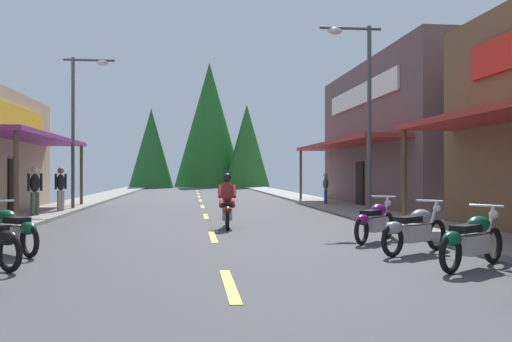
{
  "coord_description": "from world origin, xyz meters",
  "views": [
    {
      "loc": [
        -0.54,
        0.96,
        1.59
      ],
      "look_at": [
        3.26,
        33.84,
        1.68
      ],
      "focal_mm": 39.64,
      "sensor_mm": 36.0,
      "label": 1
    }
  ],
  "objects_px": {
    "streetlamp_right": "(360,94)",
    "rider_cruising_lead": "(227,205)",
    "pedestrian_by_shop": "(35,188)",
    "motorcycle_parked_right_4": "(375,220)",
    "motorcycle_parked_left_4": "(11,229)",
    "pedestrian_waiting": "(61,187)",
    "motorcycle_parked_right_3": "(414,229)",
    "pedestrian_browsing": "(326,187)",
    "motorcycle_parked_right_2": "(472,239)",
    "streetlamp_left": "(81,111)"
  },
  "relations": [
    {
      "from": "streetlamp_right",
      "to": "rider_cruising_lead",
      "type": "distance_m",
      "value": 6.25
    },
    {
      "from": "rider_cruising_lead",
      "to": "pedestrian_by_shop",
      "type": "height_order",
      "value": "pedestrian_by_shop"
    },
    {
      "from": "motorcycle_parked_right_4",
      "to": "motorcycle_parked_left_4",
      "type": "relative_size",
      "value": 1.01
    },
    {
      "from": "rider_cruising_lead",
      "to": "pedestrian_waiting",
      "type": "height_order",
      "value": "pedestrian_waiting"
    },
    {
      "from": "motorcycle_parked_right_3",
      "to": "pedestrian_by_shop",
      "type": "bearing_deg",
      "value": 100.99
    },
    {
      "from": "motorcycle_parked_right_3",
      "to": "pedestrian_browsing",
      "type": "distance_m",
      "value": 15.8
    },
    {
      "from": "motorcycle_parked_right_2",
      "to": "pedestrian_waiting",
      "type": "bearing_deg",
      "value": 88.5
    },
    {
      "from": "pedestrian_browsing",
      "to": "pedestrian_by_shop",
      "type": "bearing_deg",
      "value": -142.2
    },
    {
      "from": "pedestrian_waiting",
      "to": "rider_cruising_lead",
      "type": "bearing_deg",
      "value": 168.65
    },
    {
      "from": "streetlamp_right",
      "to": "pedestrian_browsing",
      "type": "relative_size",
      "value": 4.14
    },
    {
      "from": "motorcycle_parked_right_4",
      "to": "motorcycle_parked_left_4",
      "type": "distance_m",
      "value": 7.74
    },
    {
      "from": "motorcycle_parked_right_2",
      "to": "pedestrian_browsing",
      "type": "bearing_deg",
      "value": 47.56
    },
    {
      "from": "streetlamp_right",
      "to": "pedestrian_by_shop",
      "type": "relative_size",
      "value": 3.6
    },
    {
      "from": "rider_cruising_lead",
      "to": "pedestrian_by_shop",
      "type": "bearing_deg",
      "value": 60.22
    },
    {
      "from": "rider_cruising_lead",
      "to": "pedestrian_browsing",
      "type": "relative_size",
      "value": 1.36
    },
    {
      "from": "motorcycle_parked_left_4",
      "to": "motorcycle_parked_right_3",
      "type": "bearing_deg",
      "value": -137.88
    },
    {
      "from": "motorcycle_parked_right_3",
      "to": "pedestrian_by_shop",
      "type": "relative_size",
      "value": 1.01
    },
    {
      "from": "motorcycle_parked_right_4",
      "to": "pedestrian_browsing",
      "type": "relative_size",
      "value": 1.06
    },
    {
      "from": "motorcycle_parked_right_2",
      "to": "motorcycle_parked_right_3",
      "type": "xyz_separation_m",
      "value": [
        -0.26,
        1.77,
        0.0
      ]
    },
    {
      "from": "pedestrian_by_shop",
      "to": "rider_cruising_lead",
      "type": "bearing_deg",
      "value": -169.79
    },
    {
      "from": "streetlamp_right",
      "to": "pedestrian_by_shop",
      "type": "bearing_deg",
      "value": 170.48
    },
    {
      "from": "motorcycle_parked_right_2",
      "to": "pedestrian_by_shop",
      "type": "height_order",
      "value": "pedestrian_by_shop"
    },
    {
      "from": "motorcycle_parked_right_2",
      "to": "pedestrian_waiting",
      "type": "xyz_separation_m",
      "value": [
        -9.6,
        13.62,
        0.56
      ]
    },
    {
      "from": "motorcycle_parked_left_4",
      "to": "pedestrian_browsing",
      "type": "height_order",
      "value": "pedestrian_browsing"
    },
    {
      "from": "streetlamp_left",
      "to": "motorcycle_parked_right_4",
      "type": "bearing_deg",
      "value": -53.0
    },
    {
      "from": "streetlamp_left",
      "to": "pedestrian_waiting",
      "type": "xyz_separation_m",
      "value": [
        -0.42,
        -1.73,
        -3.1
      ]
    },
    {
      "from": "pedestrian_browsing",
      "to": "motorcycle_parked_right_4",
      "type": "bearing_deg",
      "value": -88.62
    },
    {
      "from": "streetlamp_left",
      "to": "motorcycle_parked_right_3",
      "type": "bearing_deg",
      "value": -56.69
    },
    {
      "from": "motorcycle_parked_right_2",
      "to": "motorcycle_parked_right_4",
      "type": "bearing_deg",
      "value": 59.76
    },
    {
      "from": "streetlamp_left",
      "to": "motorcycle_parked_right_4",
      "type": "xyz_separation_m",
      "value": [
        8.76,
        -11.63,
        -3.65
      ]
    },
    {
      "from": "streetlamp_right",
      "to": "pedestrian_waiting",
      "type": "relative_size",
      "value": 3.64
    },
    {
      "from": "motorcycle_parked_left_4",
      "to": "motorcycle_parked_right_4",
      "type": "bearing_deg",
      "value": -123.55
    },
    {
      "from": "motorcycle_parked_right_2",
      "to": "rider_cruising_lead",
      "type": "distance_m",
      "value": 8.1
    },
    {
      "from": "streetlamp_left",
      "to": "pedestrian_by_shop",
      "type": "relative_size",
      "value": 3.53
    },
    {
      "from": "rider_cruising_lead",
      "to": "pedestrian_browsing",
      "type": "bearing_deg",
      "value": -24.74
    },
    {
      "from": "pedestrian_by_shop",
      "to": "pedestrian_browsing",
      "type": "height_order",
      "value": "pedestrian_by_shop"
    },
    {
      "from": "motorcycle_parked_left_4",
      "to": "pedestrian_waiting",
      "type": "bearing_deg",
      "value": -34.21
    },
    {
      "from": "motorcycle_parked_right_3",
      "to": "pedestrian_waiting",
      "type": "relative_size",
      "value": 1.02
    },
    {
      "from": "streetlamp_left",
      "to": "motorcycle_parked_right_2",
      "type": "height_order",
      "value": "streetlamp_left"
    },
    {
      "from": "streetlamp_right",
      "to": "pedestrian_waiting",
      "type": "distance_m",
      "value": 11.83
    },
    {
      "from": "motorcycle_parked_right_3",
      "to": "rider_cruising_lead",
      "type": "height_order",
      "value": "rider_cruising_lead"
    },
    {
      "from": "pedestrian_by_shop",
      "to": "streetlamp_right",
      "type": "bearing_deg",
      "value": -146.56
    },
    {
      "from": "motorcycle_parked_left_4",
      "to": "pedestrian_by_shop",
      "type": "xyz_separation_m",
      "value": [
        -1.89,
        8.79,
        0.57
      ]
    },
    {
      "from": "rider_cruising_lead",
      "to": "pedestrian_by_shop",
      "type": "xyz_separation_m",
      "value": [
        -6.37,
        4.1,
        0.41
      ]
    },
    {
      "from": "streetlamp_left",
      "to": "pedestrian_by_shop",
      "type": "xyz_separation_m",
      "value": [
        -0.78,
        -3.98,
        -3.08
      ]
    },
    {
      "from": "streetlamp_right",
      "to": "rider_cruising_lead",
      "type": "height_order",
      "value": "streetlamp_right"
    },
    {
      "from": "streetlamp_left",
      "to": "motorcycle_parked_right_4",
      "type": "height_order",
      "value": "streetlamp_left"
    },
    {
      "from": "motorcycle_parked_left_4",
      "to": "rider_cruising_lead",
      "type": "distance_m",
      "value": 6.49
    },
    {
      "from": "streetlamp_left",
      "to": "pedestrian_browsing",
      "type": "xyz_separation_m",
      "value": [
        10.94,
        2.09,
        -3.24
      ]
    },
    {
      "from": "pedestrian_by_shop",
      "to": "pedestrian_browsing",
      "type": "bearing_deg",
      "value": -109.64
    }
  ]
}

